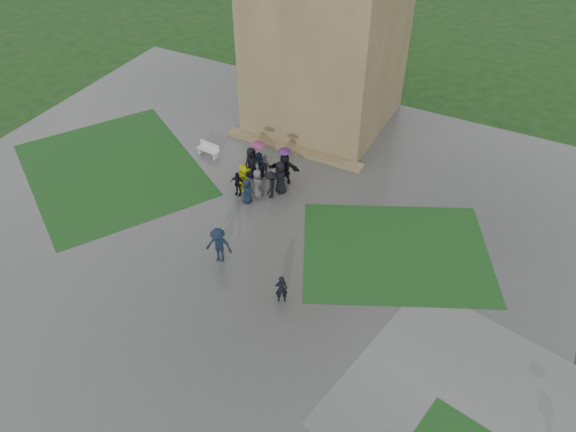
% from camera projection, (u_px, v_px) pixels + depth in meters
% --- Properties ---
extents(ground, '(120.00, 120.00, 0.00)m').
position_uv_depth(ground, '(194.00, 260.00, 27.08)').
color(ground, black).
extents(plaza, '(34.00, 34.00, 0.02)m').
position_uv_depth(plaza, '(216.00, 235.00, 28.43)').
color(plaza, '#3A3937').
rests_on(plaza, ground).
extents(lawn_inset_left, '(14.10, 13.46, 0.01)m').
position_uv_depth(lawn_inset_left, '(112.00, 169.00, 32.74)').
color(lawn_inset_left, '#123513').
rests_on(lawn_inset_left, plaza).
extents(lawn_inset_right, '(11.12, 10.15, 0.01)m').
position_uv_depth(lawn_inset_right, '(396.00, 252.00, 27.47)').
color(lawn_inset_right, '#123513').
rests_on(lawn_inset_right, plaza).
extents(tower_plinth, '(9.00, 0.80, 0.22)m').
position_uv_depth(tower_plinth, '(293.00, 149.00, 34.17)').
color(tower_plinth, brown).
rests_on(tower_plinth, plaza).
extents(bench, '(1.49, 0.61, 0.84)m').
position_uv_depth(bench, '(209.00, 149.00, 33.58)').
color(bench, '#BAB9B5').
rests_on(bench, plaza).
extents(visitor_cluster, '(3.29, 3.46, 2.42)m').
position_uv_depth(visitor_cluster, '(265.00, 173.00, 30.89)').
color(visitor_cluster, black).
rests_on(visitor_cluster, plaza).
extents(pedestrian_mid, '(1.39, 0.96, 1.95)m').
position_uv_depth(pedestrian_mid, '(219.00, 245.00, 26.41)').
color(pedestrian_mid, black).
rests_on(pedestrian_mid, plaza).
extents(pedestrian_near, '(0.66, 0.61, 1.52)m').
position_uv_depth(pedestrian_near, '(281.00, 289.00, 24.60)').
color(pedestrian_near, black).
rests_on(pedestrian_near, plaza).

